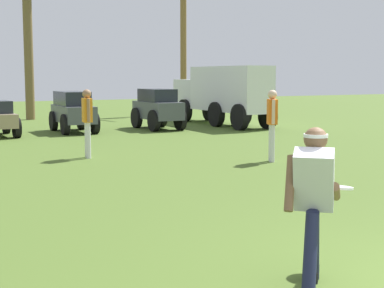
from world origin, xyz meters
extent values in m
cylinder|color=#191E38|center=(-0.83, 0.93, 0.36)|extent=(0.33, 0.34, 0.72)
cube|color=black|center=(-0.72, 1.05, 0.05)|extent=(0.25, 0.26, 0.10)
cylinder|color=#191E38|center=(-1.04, 0.71, 0.36)|extent=(0.39, 0.40, 0.69)
cube|color=silver|center=(-0.87, 0.89, 0.97)|extent=(0.51, 0.51, 0.58)
sphere|color=brown|center=(-0.81, 0.96, 1.32)|extent=(0.30, 0.30, 0.21)
cylinder|color=white|center=(-0.81, 0.96, 1.35)|extent=(0.30, 0.30, 0.03)
cylinder|color=brown|center=(-0.55, 0.97, 0.82)|extent=(0.45, 0.47, 0.27)
cylinder|color=brown|center=(-1.05, 0.99, 0.94)|extent=(0.25, 0.26, 0.49)
cylinder|color=white|center=(-0.24, 1.27, 0.78)|extent=(0.36, 0.36, 0.05)
cylinder|color=silver|center=(-0.09, 9.69, 0.41)|extent=(0.13, 0.13, 0.82)
cylinder|color=silver|center=(-0.06, 9.87, 0.41)|extent=(0.13, 0.13, 0.82)
cube|color=orange|center=(-0.07, 9.78, 1.09)|extent=(0.25, 0.37, 0.54)
cylinder|color=#936B4C|center=(-0.11, 9.57, 1.10)|extent=(0.08, 0.08, 0.52)
cylinder|color=#936B4C|center=(-0.04, 9.99, 1.10)|extent=(0.08, 0.08, 0.52)
sphere|color=#936B4C|center=(-0.07, 9.78, 1.46)|extent=(0.23, 0.23, 0.20)
cylinder|color=silver|center=(3.26, 7.28, 0.41)|extent=(0.15, 0.15, 0.82)
cylinder|color=silver|center=(3.34, 7.43, 0.41)|extent=(0.15, 0.15, 0.82)
cube|color=orange|center=(3.30, 7.36, 1.09)|extent=(0.34, 0.39, 0.54)
cylinder|color=beige|center=(3.20, 7.17, 1.10)|extent=(0.10, 0.10, 0.52)
cylinder|color=beige|center=(3.40, 7.54, 1.10)|extent=(0.10, 0.10, 0.52)
sphere|color=beige|center=(3.30, 7.36, 1.46)|extent=(0.27, 0.27, 0.20)
cylinder|color=black|center=(-0.65, 16.51, 0.30)|extent=(0.19, 0.60, 0.60)
cylinder|color=black|center=(-0.62, 14.97, 0.30)|extent=(0.19, 0.60, 0.60)
cube|color=#474C51|center=(1.41, 15.91, 0.60)|extent=(1.05, 2.43, 0.55)
cube|color=#1E232B|center=(1.41, 16.06, 1.11)|extent=(0.91, 1.83, 0.46)
cylinder|color=black|center=(0.96, 16.77, 0.33)|extent=(0.20, 0.67, 0.66)
cylinder|color=black|center=(1.92, 16.73, 0.33)|extent=(0.20, 0.67, 0.66)
cylinder|color=black|center=(0.90, 15.09, 0.33)|extent=(0.20, 0.67, 0.66)
cylinder|color=black|center=(1.86, 15.06, 0.33)|extent=(0.20, 0.67, 0.66)
cube|color=#474C51|center=(4.35, 15.64, 0.66)|extent=(1.01, 2.36, 0.60)
cube|color=#1E232B|center=(4.35, 15.69, 1.18)|extent=(0.88, 1.56, 0.44)
cylinder|color=black|center=(3.87, 16.42, 0.36)|extent=(0.19, 0.72, 0.72)
cylinder|color=black|center=(4.85, 16.41, 0.36)|extent=(0.19, 0.72, 0.72)
cylinder|color=black|center=(3.85, 14.86, 0.36)|extent=(0.19, 0.72, 0.72)
cylinder|color=black|center=(4.83, 14.85, 0.36)|extent=(0.19, 0.72, 0.72)
cube|color=silver|center=(7.27, 18.48, 1.12)|extent=(1.08, 1.72, 1.15)
cube|color=white|center=(7.23, 15.53, 1.38)|extent=(1.22, 4.22, 1.65)
cylinder|color=black|center=(6.69, 18.15, 0.45)|extent=(0.25, 0.90, 0.90)
cylinder|color=black|center=(7.84, 18.13, 0.45)|extent=(0.25, 0.90, 0.90)
cylinder|color=black|center=(6.65, 15.54, 0.45)|extent=(0.25, 0.90, 0.90)
cylinder|color=black|center=(7.80, 15.52, 0.45)|extent=(0.25, 0.90, 0.90)
cylinder|color=black|center=(6.62, 13.89, 0.45)|extent=(0.25, 0.90, 0.90)
cylinder|color=black|center=(7.77, 13.87, 0.45)|extent=(0.25, 0.90, 0.90)
cylinder|color=brown|center=(1.39, 22.20, 2.86)|extent=(0.38, 0.38, 5.73)
cylinder|color=brown|center=(8.87, 22.54, 3.68)|extent=(0.30, 0.30, 7.35)
camera|label=1|loc=(-4.16, -3.08, 1.88)|focal=55.00mm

